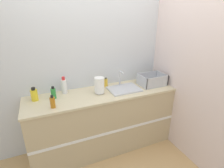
% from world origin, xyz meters
% --- Properties ---
extents(ground_plane, '(12.00, 12.00, 0.00)m').
position_xyz_m(ground_plane, '(0.00, 0.00, 0.00)').
color(ground_plane, tan).
extents(wall_back, '(4.49, 0.06, 2.60)m').
position_xyz_m(wall_back, '(0.00, 0.61, 1.30)').
color(wall_back, silver).
rests_on(wall_back, ground_plane).
extents(wall_right, '(0.06, 2.58, 2.60)m').
position_xyz_m(wall_right, '(1.07, 0.29, 1.30)').
color(wall_right, silver).
rests_on(wall_right, ground_plane).
extents(counter_cabinet, '(2.11, 0.61, 0.93)m').
position_xyz_m(counter_cabinet, '(0.00, 0.29, 0.47)').
color(counter_cabinet, tan).
rests_on(counter_cabinet, ground_plane).
extents(sink, '(0.45, 0.34, 0.25)m').
position_xyz_m(sink, '(0.32, 0.27, 0.95)').
color(sink, silver).
rests_on(sink, counter_cabinet).
extents(paper_towel_roll, '(0.13, 0.13, 0.23)m').
position_xyz_m(paper_towel_roll, '(-0.05, 0.29, 1.05)').
color(paper_towel_roll, '#4C4C51').
rests_on(paper_towel_roll, counter_cabinet).
extents(dish_rack, '(0.39, 0.29, 0.17)m').
position_xyz_m(dish_rack, '(0.81, 0.27, 0.99)').
color(dish_rack, '#B7BABF').
rests_on(dish_rack, counter_cabinet).
extents(bottle_yellow, '(0.08, 0.08, 0.18)m').
position_xyz_m(bottle_yellow, '(-0.88, 0.40, 1.01)').
color(bottle_yellow, yellow).
rests_on(bottle_yellow, counter_cabinet).
extents(bottle_white_spray, '(0.08, 0.08, 0.24)m').
position_xyz_m(bottle_white_spray, '(-0.50, 0.48, 1.04)').
color(bottle_white_spray, white).
rests_on(bottle_white_spray, counter_cabinet).
extents(bottle_amber, '(0.06, 0.06, 0.16)m').
position_xyz_m(bottle_amber, '(-0.69, 0.12, 1.00)').
color(bottle_amber, '#B26B19').
rests_on(bottle_amber, counter_cabinet).
extents(bottle_green, '(0.06, 0.06, 0.17)m').
position_xyz_m(bottle_green, '(-0.65, 0.37, 1.00)').
color(bottle_green, '#2D8C3D').
rests_on(bottle_green, counter_cabinet).
extents(soap_dispenser, '(0.05, 0.05, 0.14)m').
position_xyz_m(soap_dispenser, '(0.12, 0.47, 1.00)').
color(soap_dispenser, gold).
rests_on(soap_dispenser, counter_cabinet).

